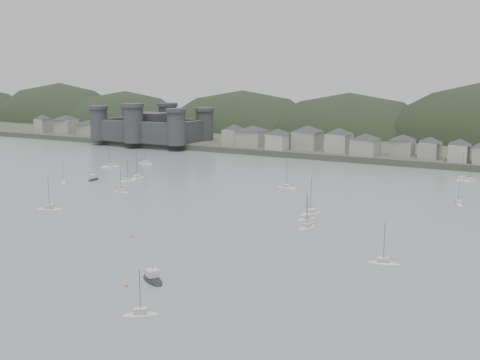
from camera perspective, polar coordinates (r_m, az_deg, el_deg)
The scene contains 10 objects.
ground at distance 142.01m, azimuth -15.35°, elevation -7.01°, with size 900.00×900.00×0.00m, color slate.
far_shore_land at distance 403.79m, azimuth 15.77°, elevation 4.13°, with size 900.00×250.00×3.00m, color #383D2D.
forested_ridge at distance 379.46m, azimuth 15.43°, elevation 1.84°, with size 851.55×103.94×102.57m.
castle at distance 351.59m, azimuth -8.53°, elevation 5.11°, with size 66.00×43.00×20.00m.
waterfront_town at distance 283.97m, azimuth 20.17°, elevation 2.97°, with size 451.48×28.46×12.92m.
sailboat_lead at distance 236.02m, azimuth -16.61°, elevation -0.25°, with size 6.77×6.29×9.62m.
moored_fleet at distance 197.36m, azimuth -4.48°, elevation -1.83°, with size 265.18×174.70×13.49m.
motor_launch_near at distance 122.17m, azimuth -8.40°, elevation -9.43°, with size 8.46×6.82×3.94m.
motor_launch_far at distance 240.11m, azimuth -13.93°, elevation 0.07°, with size 4.59×7.85×3.78m.
mooring_buoys at distance 186.25m, azimuth -2.27°, elevation -2.54°, with size 150.38×138.57×0.70m.
Camera 1 is at (97.43, -94.87, 40.93)m, focal length 44.34 mm.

